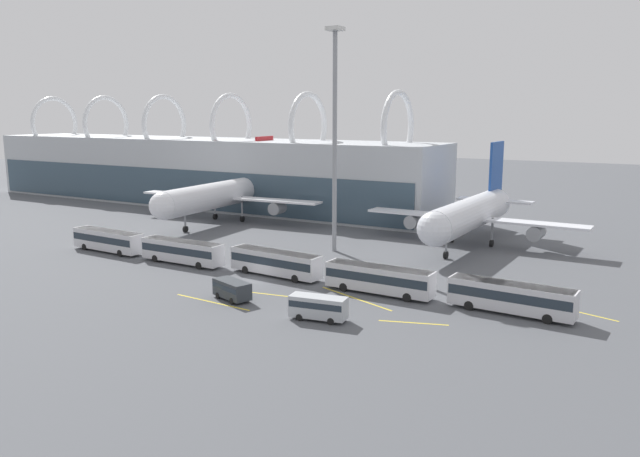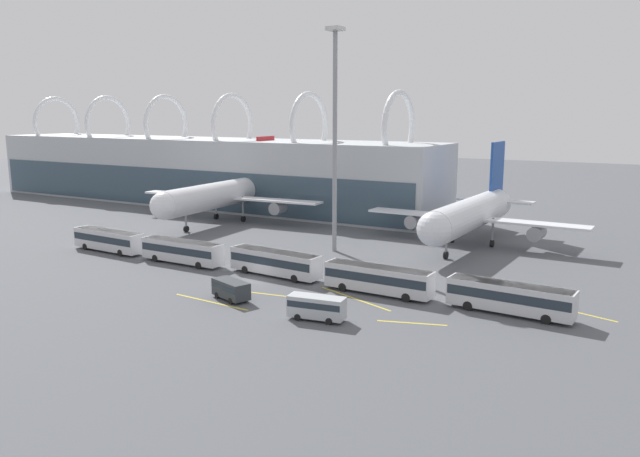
% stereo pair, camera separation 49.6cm
% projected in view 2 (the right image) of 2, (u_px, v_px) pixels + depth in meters
% --- Properties ---
extents(ground_plane, '(440.00, 440.00, 0.00)m').
position_uv_depth(ground_plane, '(250.00, 281.00, 76.74)').
color(ground_plane, '#515459').
extents(terminal_building, '(114.03, 18.77, 24.61)m').
position_uv_depth(terminal_building, '(200.00, 169.00, 141.27)').
color(terminal_building, '#B2B7BC').
rests_on(terminal_building, ground_plane).
extents(airliner_at_gate_near, '(38.59, 39.46, 15.57)m').
position_uv_depth(airliner_at_gate_near, '(227.00, 193.00, 118.06)').
color(airliner_at_gate_near, white).
rests_on(airliner_at_gate_near, ground_plane).
extents(airliner_at_gate_far, '(34.79, 34.49, 15.56)m').
position_uv_depth(airliner_at_gate_far, '(471.00, 213.00, 96.06)').
color(airliner_at_gate_far, silver).
rests_on(airliner_at_gate_far, ground_plane).
extents(shuttle_bus_0, '(12.90, 3.16, 3.21)m').
position_uv_depth(shuttle_bus_0, '(108.00, 239.00, 92.44)').
color(shuttle_bus_0, silver).
rests_on(shuttle_bus_0, ground_plane).
extents(shuttle_bus_1, '(12.81, 2.73, 3.21)m').
position_uv_depth(shuttle_bus_1, '(182.00, 250.00, 85.04)').
color(shuttle_bus_1, silver).
rests_on(shuttle_bus_1, ground_plane).
extents(shuttle_bus_2, '(12.94, 3.51, 3.21)m').
position_uv_depth(shuttle_bus_2, '(275.00, 261.00, 78.57)').
color(shuttle_bus_2, silver).
rests_on(shuttle_bus_2, ground_plane).
extents(shuttle_bus_3, '(12.83, 2.80, 3.21)m').
position_uv_depth(shuttle_bus_3, '(378.00, 278.00, 70.69)').
color(shuttle_bus_3, silver).
rests_on(shuttle_bus_3, ground_plane).
extents(shuttle_bus_4, '(12.91, 3.24, 3.21)m').
position_uv_depth(shuttle_bus_4, '(510.00, 296.00, 63.61)').
color(shuttle_bus_4, silver).
rests_on(shuttle_bus_4, ground_plane).
extents(service_van_foreground, '(5.25, 3.51, 2.15)m').
position_uv_depth(service_van_foreground, '(231.00, 288.00, 68.68)').
color(service_van_foreground, '#2D3338').
rests_on(service_van_foreground, ground_plane).
extents(service_van_crossing, '(5.97, 2.82, 2.43)m').
position_uv_depth(service_van_crossing, '(317.00, 306.00, 61.88)').
color(service_van_crossing, '#B2B7BC').
rests_on(service_van_crossing, ground_plane).
extents(floodlight_mast, '(2.17, 2.17, 32.25)m').
position_uv_depth(floodlight_mast, '(335.00, 127.00, 89.89)').
color(floodlight_mast, gray).
rests_on(floodlight_mast, ground_plane).
extents(lane_stripe_0, '(10.62, 0.93, 0.01)m').
position_uv_depth(lane_stripe_0, '(211.00, 302.00, 68.04)').
color(lane_stripe_0, yellow).
rests_on(lane_stripe_0, ground_plane).
extents(lane_stripe_1, '(9.77, 0.47, 0.01)m').
position_uv_depth(lane_stripe_1, '(264.00, 264.00, 85.31)').
color(lane_stripe_1, yellow).
rests_on(lane_stripe_1, ground_plane).
extents(lane_stripe_2, '(6.93, 2.35, 0.01)m').
position_uv_depth(lane_stripe_2, '(583.00, 314.00, 64.08)').
color(lane_stripe_2, yellow).
rests_on(lane_stripe_2, ground_plane).
extents(lane_stripe_3, '(10.77, 1.89, 0.01)m').
position_uv_depth(lane_stripe_3, '(275.00, 295.00, 70.61)').
color(lane_stripe_3, yellow).
rests_on(lane_stripe_3, ground_plane).
extents(lane_stripe_4, '(10.82, 4.45, 0.01)m').
position_uv_depth(lane_stripe_4, '(354.00, 298.00, 69.33)').
color(lane_stripe_4, yellow).
rests_on(lane_stripe_4, ground_plane).
extents(lane_stripe_5, '(6.59, 2.36, 0.01)m').
position_uv_depth(lane_stripe_5, '(412.00, 323.00, 61.22)').
color(lane_stripe_5, yellow).
rests_on(lane_stripe_5, ground_plane).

